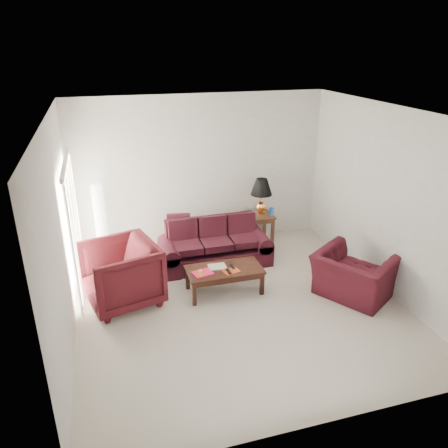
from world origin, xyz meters
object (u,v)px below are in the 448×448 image
floor_lamp (101,223)px  coffee_table (224,280)px  armchair_left (121,274)px  end_table (258,228)px  armchair_right (353,275)px  sofa (215,244)px

floor_lamp → coffee_table: size_ratio=1.22×
floor_lamp → armchair_left: (0.24, -1.61, -0.25)m
end_table → armchair_right: armchair_right is taller
coffee_table → end_table: bearing=78.5°
armchair_left → coffee_table: size_ratio=0.90×
armchair_left → floor_lamp: bearing=173.4°
end_table → armchair_left: (-2.88, -1.56, 0.20)m
armchair_left → coffee_table: (1.65, -0.15, -0.29)m
sofa → armchair_right: size_ratio=1.77×
end_table → coffee_table: end_table is taller
sofa → armchair_left: size_ratio=1.82×
armchair_right → coffee_table: armchair_right is taller
end_table → armchair_left: size_ratio=0.55×
sofa → floor_lamp: 2.17m
coffee_table → armchair_right: bearing=4.7°
floor_lamp → armchair_left: size_ratio=1.36×
sofa → end_table: (1.12, 0.72, -0.11)m
armchair_right → coffee_table: size_ratio=0.93×
floor_lamp → coffee_table: floor_lamp is taller
floor_lamp → end_table: bearing=-0.9°
floor_lamp → armchair_right: (3.87, -2.46, -0.39)m
end_table → floor_lamp: (-3.12, 0.05, 0.46)m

